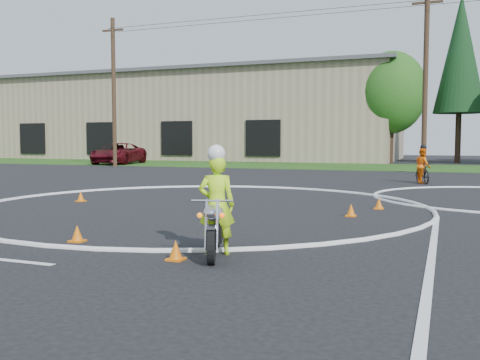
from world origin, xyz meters
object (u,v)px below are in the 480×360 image
(rider_second_grp, at_px, (423,170))
(pickup_grp, at_px, (119,154))
(rider_primary_grp, at_px, (217,202))
(primary_motorcycle, at_px, (214,227))

(rider_second_grp, height_order, pickup_grp, rider_second_grp)
(rider_primary_grp, relative_size, pickup_grp, 0.28)
(pickup_grp, bearing_deg, rider_second_grp, -37.32)
(primary_motorcycle, xyz_separation_m, rider_second_grp, (2.39, 16.09, 0.12))
(rider_primary_grp, distance_m, rider_second_grp, 16.14)
(rider_primary_grp, relative_size, rider_second_grp, 0.96)
(rider_primary_grp, xyz_separation_m, rider_second_grp, (2.40, 15.96, -0.25))
(rider_primary_grp, bearing_deg, rider_second_grp, 61.28)
(rider_primary_grp, bearing_deg, pickup_grp, 106.29)
(primary_motorcycle, relative_size, rider_second_grp, 0.94)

